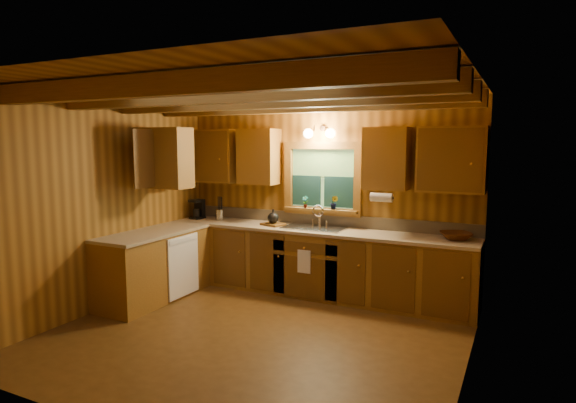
# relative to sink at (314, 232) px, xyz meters

# --- Properties ---
(room) EXTENTS (4.20, 4.20, 4.20)m
(room) POSITION_rel_sink_xyz_m (0.00, -1.60, 0.44)
(room) COLOR #543614
(room) RESTS_ON ground
(ceiling_beams) EXTENTS (4.20, 2.54, 0.18)m
(ceiling_beams) POSITION_rel_sink_xyz_m (0.00, -1.60, 1.63)
(ceiling_beams) COLOR brown
(ceiling_beams) RESTS_ON room
(base_cabinets) EXTENTS (4.20, 2.22, 0.86)m
(base_cabinets) POSITION_rel_sink_xyz_m (-0.49, -0.32, -0.43)
(base_cabinets) COLOR brown
(base_cabinets) RESTS_ON ground
(countertop) EXTENTS (4.20, 2.24, 0.04)m
(countertop) POSITION_rel_sink_xyz_m (-0.48, -0.31, 0.02)
(countertop) COLOR tan
(countertop) RESTS_ON base_cabinets
(backsplash) EXTENTS (4.20, 0.02, 0.16)m
(backsplash) POSITION_rel_sink_xyz_m (0.00, 0.28, 0.12)
(backsplash) COLOR tan
(backsplash) RESTS_ON room
(dishwasher_panel) EXTENTS (0.02, 0.60, 0.80)m
(dishwasher_panel) POSITION_rel_sink_xyz_m (-1.47, -0.92, -0.43)
(dishwasher_panel) COLOR white
(dishwasher_panel) RESTS_ON base_cabinets
(upper_cabinets) EXTENTS (4.19, 1.77, 0.78)m
(upper_cabinets) POSITION_rel_sink_xyz_m (-0.56, -0.18, 0.98)
(upper_cabinets) COLOR brown
(upper_cabinets) RESTS_ON room
(window) EXTENTS (1.12, 0.08, 1.00)m
(window) POSITION_rel_sink_xyz_m (0.00, 0.26, 0.67)
(window) COLOR brown
(window) RESTS_ON room
(window_sill) EXTENTS (1.06, 0.14, 0.04)m
(window_sill) POSITION_rel_sink_xyz_m (0.00, 0.22, 0.26)
(window_sill) COLOR brown
(window_sill) RESTS_ON room
(wall_sconce) EXTENTS (0.45, 0.21, 0.17)m
(wall_sconce) POSITION_rel_sink_xyz_m (0.00, 0.14, 1.31)
(wall_sconce) COLOR black
(wall_sconce) RESTS_ON room
(paper_towel_roll) EXTENTS (0.27, 0.11, 0.11)m
(paper_towel_roll) POSITION_rel_sink_xyz_m (0.92, -0.07, 0.51)
(paper_towel_roll) COLOR white
(paper_towel_roll) RESTS_ON upper_cabinets
(dish_towel) EXTENTS (0.18, 0.01, 0.30)m
(dish_towel) POSITION_rel_sink_xyz_m (0.00, -0.34, -0.34)
(dish_towel) COLOR white
(dish_towel) RESTS_ON base_cabinets
(sink) EXTENTS (0.82, 0.48, 0.43)m
(sink) POSITION_rel_sink_xyz_m (0.00, 0.00, 0.00)
(sink) COLOR silver
(sink) RESTS_ON countertop
(coffee_maker) EXTENTS (0.16, 0.21, 0.29)m
(coffee_maker) POSITION_rel_sink_xyz_m (-1.91, 0.00, 0.19)
(coffee_maker) COLOR black
(coffee_maker) RESTS_ON countertop
(utensil_crock) EXTENTS (0.12, 0.12, 0.35)m
(utensil_crock) POSITION_rel_sink_xyz_m (-1.54, 0.04, 0.13)
(utensil_crock) COLOR silver
(utensil_crock) RESTS_ON countertop
(cutting_board) EXTENTS (0.36, 0.30, 0.03)m
(cutting_board) POSITION_rel_sink_xyz_m (-0.61, -0.04, 0.06)
(cutting_board) COLOR #593813
(cutting_board) RESTS_ON countertop
(teakettle) EXTENTS (0.16, 0.16, 0.20)m
(teakettle) POSITION_rel_sink_xyz_m (-0.61, -0.04, 0.15)
(teakettle) COLOR black
(teakettle) RESTS_ON cutting_board
(wicker_basket) EXTENTS (0.47, 0.47, 0.09)m
(wicker_basket) POSITION_rel_sink_xyz_m (1.79, 0.05, 0.09)
(wicker_basket) COLOR #48230C
(wicker_basket) RESTS_ON countertop
(potted_plant_left) EXTENTS (0.09, 0.06, 0.17)m
(potted_plant_left) POSITION_rel_sink_xyz_m (-0.22, 0.18, 0.37)
(potted_plant_left) COLOR #593813
(potted_plant_left) RESTS_ON window_sill
(potted_plant_right) EXTENTS (0.11, 0.08, 0.19)m
(potted_plant_right) POSITION_rel_sink_xyz_m (0.20, 0.20, 0.38)
(potted_plant_right) COLOR #593813
(potted_plant_right) RESTS_ON window_sill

